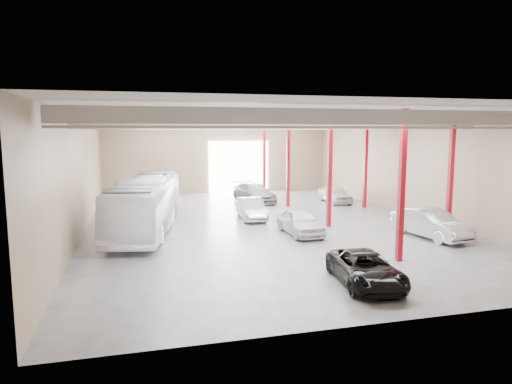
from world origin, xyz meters
name	(u,v)px	position (x,y,z in m)	size (l,w,h in m)	color
depot_shell	(262,147)	(0.13, 0.48, 4.98)	(22.12, 32.12, 7.06)	#48494E
coach_bus	(146,204)	(-7.39, -0.60, 1.66)	(2.78, 11.90, 3.32)	white
black_sedan	(366,269)	(0.70, -12.57, 0.64)	(2.12, 4.60, 1.28)	black
car_row_a	(300,222)	(1.29, -3.59, 0.75)	(1.76, 4.38, 1.49)	silver
car_row_b	(252,209)	(-0.32, 1.61, 0.71)	(1.51, 4.34, 1.43)	#A7A7AC
car_row_c	(254,193)	(1.78, 9.00, 0.79)	(2.23, 5.47, 1.59)	gray
car_right_near	(431,224)	(8.14, -6.32, 0.81)	(1.72, 4.93, 1.62)	#AFAEB3
car_right_far	(335,194)	(8.30, 6.95, 0.73)	(1.72, 4.29, 1.46)	silver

